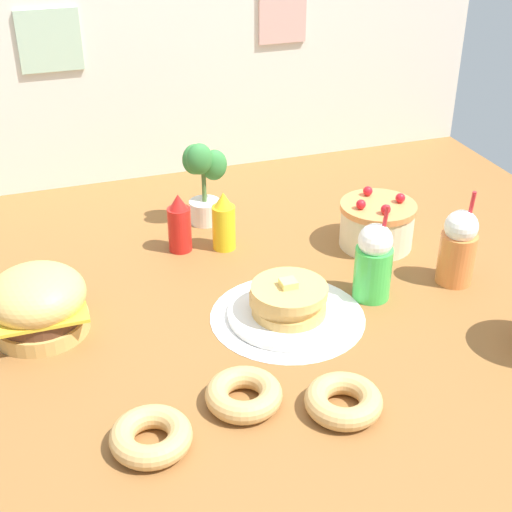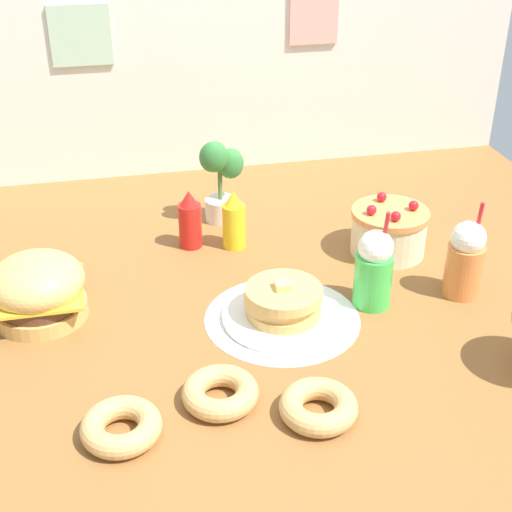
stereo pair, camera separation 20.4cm
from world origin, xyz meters
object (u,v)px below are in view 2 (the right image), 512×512
Objects in this scene: ketchup_bottle at (190,221)px; donut_vanilla at (318,406)px; pancake_stack at (283,305)px; cream_soda_cup at (374,269)px; potted_plant at (220,177)px; mustard_bottle at (234,221)px; donut_chocolate at (220,392)px; donut_pink_glaze at (121,426)px; burger at (38,289)px; layer_cake at (389,231)px; orange_float_cup at (465,259)px.

ketchup_bottle is 0.87m from donut_vanilla.
pancake_stack reaches higher than donut_vanilla.
potted_plant is (-0.32, 0.60, 0.04)m from cream_soda_cup.
donut_chocolate is at bearing -103.27° from mustard_bottle.
potted_plant is (0.13, 0.16, 0.07)m from ketchup_bottle.
mustard_bottle is 1.08× the size of donut_chocolate.
cream_soda_cup is (0.26, 0.02, 0.07)m from pancake_stack.
donut_pink_glaze is at bearing -164.29° from donut_chocolate.
burger is at bearing -145.70° from ketchup_bottle.
donut_chocolate is at bearing -100.04° from potted_plant.
mustard_bottle is 0.67× the size of cream_soda_cup.
pancake_stack is (0.64, -0.15, -0.04)m from burger.
layer_cake is 1.09m from donut_pink_glaze.
burger is 0.91m from cream_soda_cup.
cream_soda_cup is 0.59m from donut_chocolate.
burger is 0.65m from mustard_bottle.
mustard_bottle is at bearing 76.73° from donut_chocolate.
orange_float_cup is 0.69m from donut_vanilla.
cream_soda_cup is at bearing -8.33° from burger.
layer_cake is at bearing 36.97° from donut_pink_glaze.
layer_cake is at bearing 35.18° from pancake_stack.
layer_cake is 0.83× the size of cream_soda_cup.
mustard_bottle reaches higher than donut_vanilla.
layer_cake is at bearing -35.24° from potted_plant.
cream_soda_cup is 1.61× the size of donut_vanilla.
cream_soda_cup reaches higher than mustard_bottle.
potted_plant is (-0.59, 0.61, 0.04)m from orange_float_cup.
mustard_bottle reaches higher than donut_chocolate.
potted_plant is (0.58, 0.47, 0.07)m from burger.
burger is 1.33× the size of ketchup_bottle.
cream_soda_cup is 0.27m from orange_float_cup.
mustard_bottle reaches higher than layer_cake.
cream_soda_cup is 1.00× the size of orange_float_cup.
donut_chocolate is (-0.04, -0.76, -0.06)m from ketchup_bottle.
layer_cake is 0.49m from mustard_bottle.
donut_vanilla is at bearing -122.16° from layer_cake.
potted_plant reaches higher than cream_soda_cup.
orange_float_cup reaches higher than pancake_stack.
donut_pink_glaze is at bearing 176.16° from donut_vanilla.
ketchup_bottle is 1.08× the size of donut_pink_glaze.
donut_pink_glaze is (-0.87, -0.65, -0.05)m from layer_cake.
pancake_stack is at bearing -83.21° from mustard_bottle.
pancake_stack is at bearing -144.82° from layer_cake.
burger is 1.33× the size of mustard_bottle.
cream_soda_cup is at bearing -119.34° from layer_cake.
ketchup_bottle is at bearing 87.27° from donut_chocolate.
potted_plant is (0.16, 0.92, 0.13)m from donut_chocolate.
pancake_stack is at bearing -13.52° from burger.
ketchup_bottle reaches higher than layer_cake.
ketchup_bottle is 0.76m from donut_chocolate.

